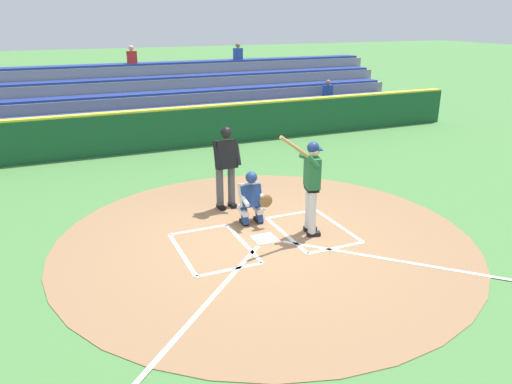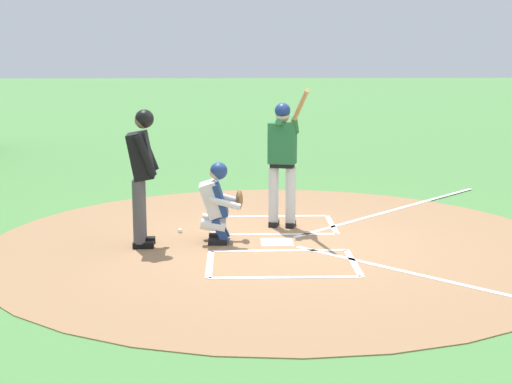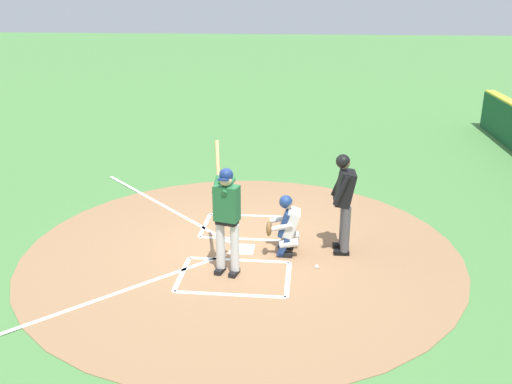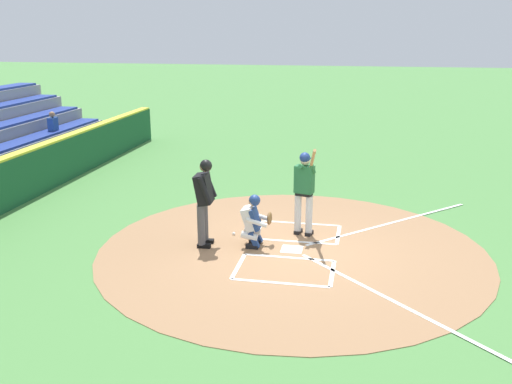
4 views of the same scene
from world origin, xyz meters
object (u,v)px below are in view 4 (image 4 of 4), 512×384
object	(u,v)px
batter	(304,188)
catcher	(254,219)
plate_umpire	(204,197)
baseball	(234,234)

from	to	relation	value
batter	catcher	size ratio (longest dim) A/B	1.88
batter	plate_umpire	size ratio (longest dim) A/B	1.14
batter	catcher	xyz separation A→B (m)	(0.84, -0.95, -0.51)
batter	baseball	world-z (taller)	batter
baseball	plate_umpire	bearing A→B (deg)	-32.05
batter	catcher	bearing A→B (deg)	-48.63
catcher	batter	bearing A→B (deg)	131.37
catcher	plate_umpire	distance (m)	1.14
plate_umpire	baseball	world-z (taller)	plate_umpire
batter	catcher	world-z (taller)	batter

